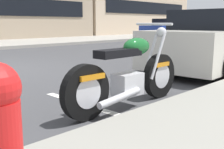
{
  "coord_description": "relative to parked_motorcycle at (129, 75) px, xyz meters",
  "views": [
    {
      "loc": [
        -2.43,
        -6.92,
        1.13
      ],
      "look_at": [
        0.19,
        -4.34,
        0.45
      ],
      "focal_mm": 44.87,
      "sensor_mm": 36.0,
      "label": 1
    }
  ],
  "objects": [
    {
      "name": "sidewalk_far_curb",
      "position": [
        11.64,
        11.81,
        -0.37
      ],
      "size": [
        120.0,
        5.0,
        0.14
      ],
      "primitive_type": "cube",
      "color": "gray",
      "rests_on": "ground"
    },
    {
      "name": "parking_stall_stripe",
      "position": [
        -0.36,
        0.29,
        -0.43
      ],
      "size": [
        0.12,
        2.2,
        0.01
      ],
      "primitive_type": "cube",
      "color": "silver",
      "rests_on": "ground"
    },
    {
      "name": "parked_motorcycle",
      "position": [
        0.0,
        0.0,
        0.0
      ],
      "size": [
        2.14,
        0.62,
        1.13
      ],
      "rotation": [
        0.0,
        0.0,
        -0.0
      ],
      "color": "black",
      "rests_on": "ground"
    },
    {
      "name": "parked_car_near_corner",
      "position": [
        3.97,
        0.6,
        0.24
      ],
      "size": [
        4.53,
        1.93,
        1.42
      ],
      "rotation": [
        0.0,
        0.0,
        0.04
      ],
      "color": "beige",
      "rests_on": "ground"
    },
    {
      "name": "car_opposite_curb",
      "position": [
        13.87,
        8.41,
        0.23
      ],
      "size": [
        4.31,
        1.99,
        1.42
      ],
      "rotation": [
        0.0,
        0.0,
        3.12
      ],
      "color": "navy",
      "rests_on": "ground"
    }
  ]
}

